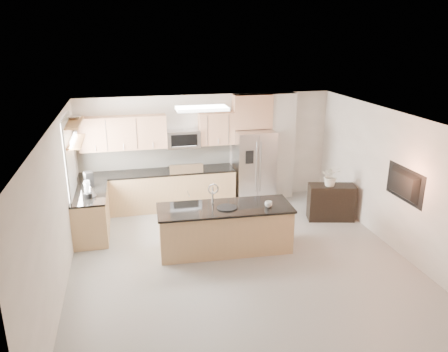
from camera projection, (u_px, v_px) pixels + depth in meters
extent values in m
plane|color=gray|center=(241.00, 263.00, 7.88)|extent=(6.50, 6.50, 0.00)
cube|color=white|center=(243.00, 121.00, 7.06)|extent=(6.00, 6.50, 0.02)
cube|color=silver|center=(207.00, 149.00, 10.48)|extent=(6.00, 0.02, 2.60)
cube|color=silver|center=(325.00, 307.00, 4.46)|extent=(6.00, 0.02, 2.60)
cube|color=silver|center=(58.00, 211.00, 6.84)|extent=(0.02, 6.50, 2.60)
cube|color=silver|center=(398.00, 183.00, 8.10)|extent=(0.02, 6.50, 2.60)
cube|color=tan|center=(159.00, 191.00, 10.19)|extent=(3.55, 0.65, 0.88)
cube|color=black|center=(158.00, 172.00, 10.05)|extent=(3.55, 0.66, 0.04)
cube|color=beige|center=(156.00, 157.00, 10.25)|extent=(3.55, 0.02, 0.52)
cube|color=tan|center=(92.00, 214.00, 8.89)|extent=(0.65, 1.50, 0.88)
cube|color=black|center=(89.00, 193.00, 8.75)|extent=(0.66, 1.50, 0.04)
cube|color=black|center=(185.00, 188.00, 10.32)|extent=(0.76, 0.64, 0.90)
cube|color=black|center=(185.00, 170.00, 10.17)|extent=(0.76, 0.62, 0.03)
cube|color=#BEBDC0|center=(186.00, 169.00, 9.86)|extent=(0.76, 0.04, 0.22)
cube|color=tan|center=(123.00, 133.00, 9.75)|extent=(1.92, 0.33, 0.75)
cube|color=tan|center=(216.00, 128.00, 10.20)|extent=(0.82, 0.33, 0.75)
cube|color=#BEBDC0|center=(183.00, 139.00, 10.06)|extent=(0.76, 0.40, 0.40)
cube|color=black|center=(184.00, 141.00, 9.88)|extent=(0.60, 0.02, 0.28)
cube|color=#BEBDC0|center=(254.00, 167.00, 10.48)|extent=(0.92, 0.75, 1.78)
cube|color=gray|center=(258.00, 171.00, 10.13)|extent=(0.02, 0.01, 1.69)
cube|color=black|center=(250.00, 157.00, 9.96)|extent=(0.18, 0.03, 0.30)
cube|color=beige|center=(281.00, 146.00, 10.72)|extent=(0.60, 0.30, 2.60)
cube|color=white|center=(69.00, 158.00, 8.45)|extent=(0.03, 1.05, 1.55)
cube|color=silver|center=(70.00, 158.00, 8.45)|extent=(0.03, 1.15, 1.65)
cube|color=olive|center=(75.00, 141.00, 8.47)|extent=(0.30, 1.20, 0.04)
cube|color=olive|center=(73.00, 123.00, 8.36)|extent=(0.30, 1.20, 0.04)
cube|color=white|center=(202.00, 108.00, 8.47)|extent=(1.00, 0.50, 0.06)
cube|color=tan|center=(225.00, 229.00, 8.28)|extent=(2.49, 0.95, 0.83)
cube|color=black|center=(225.00, 208.00, 8.14)|extent=(2.55, 1.02, 0.04)
cube|color=black|center=(215.00, 210.00, 8.10)|extent=(0.52, 0.38, 0.01)
cylinder|color=#BEBDC0|center=(213.00, 195.00, 8.23)|extent=(0.03, 0.03, 0.34)
torus|color=#BEBDC0|center=(213.00, 189.00, 8.13)|extent=(0.21, 0.03, 0.21)
cube|color=black|center=(331.00, 202.00, 9.63)|extent=(1.07, 0.63, 0.80)
imported|color=silver|center=(268.00, 204.00, 8.12)|extent=(0.18, 0.18, 0.11)
cylinder|color=black|center=(227.00, 208.00, 8.07)|extent=(0.44, 0.44, 0.02)
cylinder|color=black|center=(88.00, 196.00, 8.41)|extent=(0.15, 0.15, 0.11)
cylinder|color=silver|center=(87.00, 187.00, 8.36)|extent=(0.12, 0.12, 0.25)
cone|color=#BEBDC0|center=(91.00, 191.00, 8.51)|extent=(0.19, 0.19, 0.21)
cylinder|color=black|center=(90.00, 185.00, 8.47)|extent=(0.04, 0.04, 0.04)
cube|color=black|center=(89.00, 179.00, 9.05)|extent=(0.21, 0.23, 0.30)
cylinder|color=#BEBDC0|center=(89.00, 183.00, 9.02)|extent=(0.10, 0.10, 0.11)
imported|color=#BEBDC0|center=(74.00, 117.00, 8.57)|extent=(0.41, 0.41, 0.08)
imported|color=silver|center=(332.00, 171.00, 9.36)|extent=(0.76, 0.71, 0.69)
imported|color=black|center=(401.00, 185.00, 7.88)|extent=(0.14, 1.08, 0.62)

